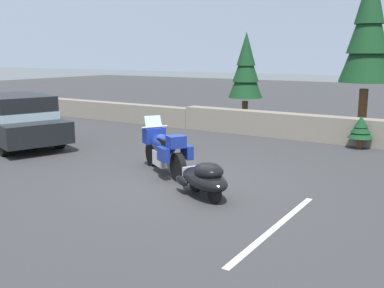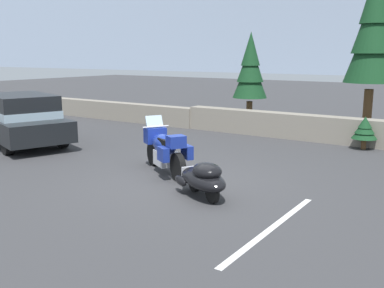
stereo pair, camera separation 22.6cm
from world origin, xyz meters
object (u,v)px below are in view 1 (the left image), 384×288
at_px(car_shaped_trailer, 205,178).
at_px(pine_tree_secondary, 246,69).
at_px(suv_at_left_edge, 16,119).
at_px(touring_motorcycle, 164,148).
at_px(pine_tree_tall, 369,30).

distance_m(car_shaped_trailer, pine_tree_secondary, 9.11).
distance_m(suv_at_left_edge, pine_tree_secondary, 8.55).
bearing_deg(pine_tree_secondary, suv_at_left_edge, -124.44).
height_order(touring_motorcycle, car_shaped_trailer, touring_motorcycle).
bearing_deg(pine_tree_secondary, pine_tree_tall, 6.11).
bearing_deg(pine_tree_tall, touring_motorcycle, -111.44).
bearing_deg(suv_at_left_edge, pine_tree_tall, 39.18).
xyz_separation_m(pine_tree_tall, pine_tree_secondary, (-4.33, -0.46, -1.36)).
xyz_separation_m(suv_at_left_edge, pine_tree_tall, (9.09, 7.41, 2.86)).
bearing_deg(suv_at_left_edge, car_shaped_trailer, -9.95).
bearing_deg(car_shaped_trailer, pine_tree_secondary, 110.71).
height_order(pine_tree_tall, pine_tree_secondary, pine_tree_tall).
height_order(car_shaped_trailer, suv_at_left_edge, suv_at_left_edge).
relative_size(touring_motorcycle, pine_tree_tall, 0.35).
xyz_separation_m(touring_motorcycle, pine_tree_secondary, (-1.31, 7.21, 1.72)).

